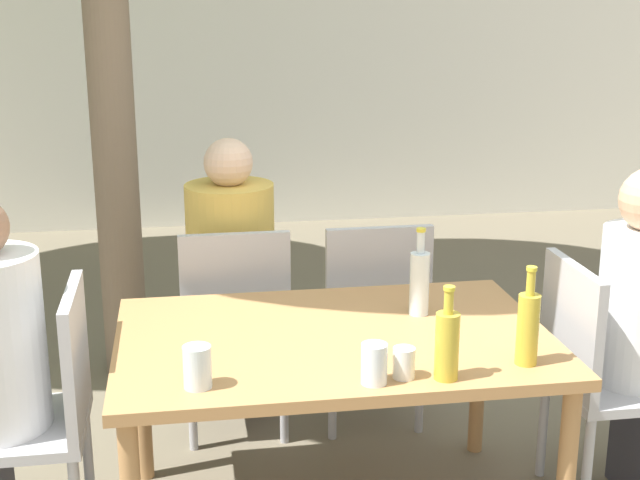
# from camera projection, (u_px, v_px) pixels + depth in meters

# --- Properties ---
(cafe_building_wall) EXTENTS (10.00, 0.08, 2.80)m
(cafe_building_wall) POSITION_uv_depth(u_px,v_px,m) (238.00, 48.00, 6.92)
(cafe_building_wall) COLOR silver
(cafe_building_wall) RESTS_ON ground_plane
(dining_table_front) EXTENTS (1.46, 0.96, 0.72)m
(dining_table_front) POSITION_uv_depth(u_px,v_px,m) (334.00, 355.00, 3.03)
(dining_table_front) COLOR #B27F4C
(dining_table_front) RESTS_ON ground_plane
(patio_chair_0) EXTENTS (0.44, 0.44, 0.93)m
(patio_chair_0) POSITION_uv_depth(u_px,v_px,m) (44.00, 407.00, 2.91)
(patio_chair_0) COLOR #B2B2B7
(patio_chair_0) RESTS_ON ground_plane
(patio_chair_1) EXTENTS (0.44, 0.44, 0.93)m
(patio_chair_1) POSITION_uv_depth(u_px,v_px,m) (597.00, 368.00, 3.21)
(patio_chair_1) COLOR #B2B2B7
(patio_chair_1) RESTS_ON ground_plane
(patio_chair_2) EXTENTS (0.44, 0.44, 0.93)m
(patio_chair_2) POSITION_uv_depth(u_px,v_px,m) (235.00, 318.00, 3.70)
(patio_chair_2) COLOR #B2B2B7
(patio_chair_2) RESTS_ON ground_plane
(patio_chair_3) EXTENTS (0.44, 0.44, 0.93)m
(patio_chair_3) POSITION_uv_depth(u_px,v_px,m) (372.00, 310.00, 3.79)
(patio_chair_3) COLOR #B2B2B7
(patio_chair_3) RESTS_ON ground_plane
(person_seated_2) EXTENTS (0.37, 0.59, 1.26)m
(person_seated_2) POSITION_uv_depth(u_px,v_px,m) (231.00, 291.00, 3.90)
(person_seated_2) COLOR #383842
(person_seated_2) RESTS_ON ground_plane
(oil_cruet_0) EXTENTS (0.07, 0.07, 0.29)m
(oil_cruet_0) POSITION_uv_depth(u_px,v_px,m) (447.00, 343.00, 2.64)
(oil_cruet_0) COLOR gold
(oil_cruet_0) RESTS_ON dining_table_front
(oil_cruet_1) EXTENTS (0.07, 0.07, 0.32)m
(oil_cruet_1) POSITION_uv_depth(u_px,v_px,m) (528.00, 327.00, 2.75)
(oil_cruet_1) COLOR gold
(oil_cruet_1) RESTS_ON dining_table_front
(water_bottle_2) EXTENTS (0.07, 0.07, 0.32)m
(water_bottle_2) POSITION_uv_depth(u_px,v_px,m) (419.00, 281.00, 3.17)
(water_bottle_2) COLOR silver
(water_bottle_2) RESTS_ON dining_table_front
(drinking_glass_0) EXTENTS (0.08, 0.08, 0.13)m
(drinking_glass_0) POSITION_uv_depth(u_px,v_px,m) (197.00, 367.00, 2.60)
(drinking_glass_0) COLOR silver
(drinking_glass_0) RESTS_ON dining_table_front
(drinking_glass_1) EXTENTS (0.07, 0.07, 0.10)m
(drinking_glass_1) POSITION_uv_depth(u_px,v_px,m) (404.00, 363.00, 2.67)
(drinking_glass_1) COLOR silver
(drinking_glass_1) RESTS_ON dining_table_front
(drinking_glass_2) EXTENTS (0.08, 0.08, 0.12)m
(drinking_glass_2) POSITION_uv_depth(u_px,v_px,m) (374.00, 364.00, 2.63)
(drinking_glass_2) COLOR white
(drinking_glass_2) RESTS_ON dining_table_front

